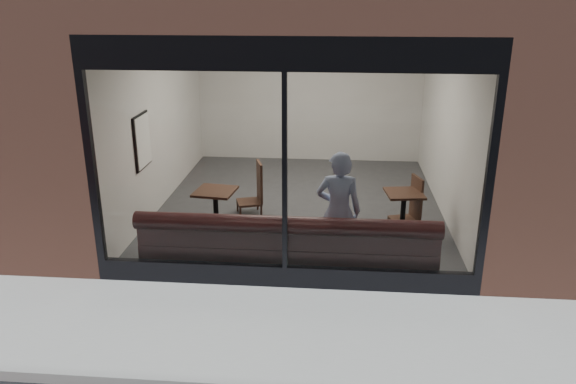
# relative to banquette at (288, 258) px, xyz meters

# --- Properties ---
(sidewalk_near) EXTENTS (40.00, 2.00, 0.01)m
(sidewalk_near) POSITION_rel_banquette_xyz_m (0.00, -1.45, -0.22)
(sidewalk_near) COLOR gray
(sidewalk_near) RESTS_ON ground
(host_building_pier_left) EXTENTS (2.50, 12.00, 3.20)m
(host_building_pier_left) POSITION_rel_banquette_xyz_m (-3.75, 5.55, 1.38)
(host_building_pier_left) COLOR brown
(host_building_pier_left) RESTS_ON ground
(host_building_pier_right) EXTENTS (2.50, 12.00, 3.20)m
(host_building_pier_right) POSITION_rel_banquette_xyz_m (3.75, 5.55, 1.38)
(host_building_pier_right) COLOR brown
(host_building_pier_right) RESTS_ON ground
(host_building_backfill) EXTENTS (5.00, 6.00, 3.20)m
(host_building_backfill) POSITION_rel_banquette_xyz_m (0.00, 8.55, 1.38)
(host_building_backfill) COLOR brown
(host_building_backfill) RESTS_ON ground
(cafe_floor) EXTENTS (6.00, 6.00, 0.00)m
(cafe_floor) POSITION_rel_banquette_xyz_m (0.00, 2.55, -0.21)
(cafe_floor) COLOR #2D2D30
(cafe_floor) RESTS_ON ground
(cafe_ceiling) EXTENTS (6.00, 6.00, 0.00)m
(cafe_ceiling) POSITION_rel_banquette_xyz_m (0.00, 2.55, 2.97)
(cafe_ceiling) COLOR white
(cafe_ceiling) RESTS_ON host_building_upper
(cafe_wall_back) EXTENTS (5.00, 0.00, 5.00)m
(cafe_wall_back) POSITION_rel_banquette_xyz_m (0.00, 5.54, 1.37)
(cafe_wall_back) COLOR beige
(cafe_wall_back) RESTS_ON ground
(cafe_wall_left) EXTENTS (0.00, 6.00, 6.00)m
(cafe_wall_left) POSITION_rel_banquette_xyz_m (-2.49, 2.55, 1.37)
(cafe_wall_left) COLOR beige
(cafe_wall_left) RESTS_ON ground
(cafe_wall_right) EXTENTS (0.00, 6.00, 6.00)m
(cafe_wall_right) POSITION_rel_banquette_xyz_m (2.49, 2.55, 1.37)
(cafe_wall_right) COLOR beige
(cafe_wall_right) RESTS_ON ground
(storefront_kick) EXTENTS (5.00, 0.10, 0.30)m
(storefront_kick) POSITION_rel_banquette_xyz_m (0.00, -0.40, -0.08)
(storefront_kick) COLOR black
(storefront_kick) RESTS_ON ground
(storefront_header) EXTENTS (5.00, 0.10, 0.40)m
(storefront_header) POSITION_rel_banquette_xyz_m (0.00, -0.40, 2.77)
(storefront_header) COLOR black
(storefront_header) RESTS_ON host_building_upper
(storefront_mullion) EXTENTS (0.06, 0.10, 2.50)m
(storefront_mullion) POSITION_rel_banquette_xyz_m (0.00, -0.40, 1.32)
(storefront_mullion) COLOR black
(storefront_mullion) RESTS_ON storefront_kick
(storefront_glass) EXTENTS (4.80, 0.00, 4.80)m
(storefront_glass) POSITION_rel_banquette_xyz_m (0.00, -0.43, 1.33)
(storefront_glass) COLOR white
(storefront_glass) RESTS_ON storefront_kick
(banquette) EXTENTS (4.00, 0.55, 0.45)m
(banquette) POSITION_rel_banquette_xyz_m (0.00, 0.00, 0.00)
(banquette) COLOR #341314
(banquette) RESTS_ON cafe_floor
(person) EXTENTS (0.63, 0.42, 1.69)m
(person) POSITION_rel_banquette_xyz_m (0.68, 0.22, 0.62)
(person) COLOR #9AA9D4
(person) RESTS_ON cafe_floor
(cafe_table_left) EXTENTS (0.67, 0.67, 0.04)m
(cafe_table_left) POSITION_rel_banquette_xyz_m (-1.24, 1.16, 0.52)
(cafe_table_left) COLOR black
(cafe_table_left) RESTS_ON cafe_floor
(cafe_table_right) EXTENTS (0.63, 0.63, 0.04)m
(cafe_table_right) POSITION_rel_banquette_xyz_m (1.69, 1.32, 0.52)
(cafe_table_right) COLOR black
(cafe_table_right) RESTS_ON cafe_floor
(cafe_chair_left) EXTENTS (0.50, 0.50, 0.04)m
(cafe_chair_left) POSITION_rel_banquette_xyz_m (-0.85, 2.05, 0.01)
(cafe_chair_left) COLOR black
(cafe_chair_left) RESTS_ON cafe_floor
(cafe_chair_right) EXTENTS (0.48, 0.48, 0.04)m
(cafe_chair_right) POSITION_rel_banquette_xyz_m (1.72, 1.47, 0.01)
(cafe_chair_right) COLOR black
(cafe_chair_right) RESTS_ON cafe_floor
(wall_poster) EXTENTS (0.02, 0.61, 0.82)m
(wall_poster) POSITION_rel_banquette_xyz_m (-2.45, 1.53, 1.20)
(wall_poster) COLOR white
(wall_poster) RESTS_ON cafe_wall_left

